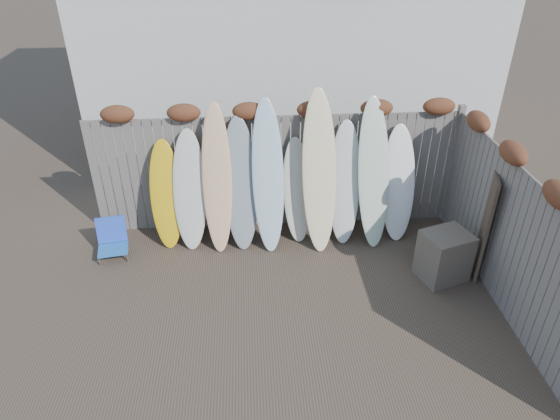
{
  "coord_description": "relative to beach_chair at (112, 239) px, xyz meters",
  "views": [
    {
      "loc": [
        -0.43,
        -5.01,
        4.81
      ],
      "look_at": [
        0.0,
        1.2,
        1.0
      ],
      "focal_mm": 32.0,
      "sensor_mm": 36.0,
      "label": 1
    }
  ],
  "objects": [
    {
      "name": "back_fence",
      "position": [
        2.7,
        0.72,
        0.9
      ],
      "size": [
        6.05,
        0.28,
        2.24
      ],
      "color": "slate",
      "rests_on": "ground"
    },
    {
      "name": "lattice_panel",
      "position": [
        5.68,
        -0.62,
        0.55
      ],
      "size": [
        0.42,
        1.06,
        1.67
      ],
      "primitive_type": "cube",
      "rotation": [
        0.0,
        0.0,
        -0.34
      ],
      "color": "#31291E",
      "rests_on": "ground"
    },
    {
      "name": "surfboard_2",
      "position": [
        1.7,
        0.28,
        0.87
      ],
      "size": [
        0.47,
        0.81,
        2.3
      ],
      "primitive_type": "ellipsoid",
      "rotation": [
        -0.31,
        0.0,
        -0.01
      ],
      "color": "#F09475",
      "rests_on": "ground"
    },
    {
      "name": "surfboard_3",
      "position": [
        2.07,
        0.28,
        0.76
      ],
      "size": [
        0.57,
        0.76,
        2.08
      ],
      "primitive_type": "ellipsoid",
      "rotation": [
        -0.31,
        0.0,
        0.04
      ],
      "color": "gray",
      "rests_on": "ground"
    },
    {
      "name": "wooden_crate",
      "position": [
        5.05,
        -0.93,
        0.1
      ],
      "size": [
        0.79,
        0.72,
        0.77
      ],
      "primitive_type": "cube",
      "rotation": [
        0.0,
        0.0,
        0.32
      ],
      "color": "#6B6350",
      "rests_on": "ground"
    },
    {
      "name": "ground",
      "position": [
        2.64,
        -1.67,
        -0.28
      ],
      "size": [
        80.0,
        80.0,
        0.0
      ],
      "primitive_type": "plane",
      "color": "#493A2D"
    },
    {
      "name": "surfboard_0",
      "position": [
        0.87,
        0.35,
        0.58
      ],
      "size": [
        0.52,
        0.63,
        1.72
      ],
      "primitive_type": "ellipsoid",
      "rotation": [
        -0.31,
        0.0,
        0.03
      ],
      "color": "gold",
      "rests_on": "ground"
    },
    {
      "name": "surfboard_6",
      "position": [
        3.31,
        0.21,
        0.97
      ],
      "size": [
        0.58,
        0.89,
        2.49
      ],
      "primitive_type": "ellipsoid",
      "rotation": [
        -0.31,
        0.0,
        0.04
      ],
      "color": "#FCEAB3",
      "rests_on": "ground"
    },
    {
      "name": "right_fence",
      "position": [
        5.64,
        -1.42,
        0.86
      ],
      "size": [
        0.28,
        4.4,
        2.24
      ],
      "color": "slate",
      "rests_on": "ground"
    },
    {
      "name": "beach_chair",
      "position": [
        0.0,
        0.0,
        0.0
      ],
      "size": [
        0.53,
        0.56,
        0.61
      ],
      "color": "blue",
      "rests_on": "ground"
    },
    {
      "name": "surfboard_5",
      "position": [
        2.98,
        0.38,
        0.56
      ],
      "size": [
        0.52,
        0.65,
        1.68
      ],
      "primitive_type": "ellipsoid",
      "rotation": [
        -0.31,
        0.0,
        0.1
      ],
      "color": "silver",
      "rests_on": "ground"
    },
    {
      "name": "surfboard_4",
      "position": [
        2.5,
        0.24,
        0.9
      ],
      "size": [
        0.54,
        0.85,
        2.36
      ],
      "primitive_type": "ellipsoid",
      "rotation": [
        -0.31,
        0.0,
        0.05
      ],
      "color": "silver",
      "rests_on": "ground"
    },
    {
      "name": "surfboard_1",
      "position": [
        1.26,
        0.31,
        0.66
      ],
      "size": [
        0.57,
        0.7,
        1.89
      ],
      "primitive_type": "ellipsoid",
      "rotation": [
        -0.31,
        0.0,
        -0.05
      ],
      "color": "beige",
      "rests_on": "ground"
    },
    {
      "name": "surfboard_7",
      "position": [
        3.75,
        0.33,
        0.7
      ],
      "size": [
        0.56,
        0.74,
        1.96
      ],
      "primitive_type": "ellipsoid",
      "rotation": [
        -0.31,
        0.0,
        -0.09
      ],
      "color": "silver",
      "rests_on": "ground"
    },
    {
      "name": "surfboard_9",
      "position": [
        4.64,
        0.33,
        0.65
      ],
      "size": [
        0.55,
        0.67,
        1.87
      ],
      "primitive_type": "ellipsoid",
      "rotation": [
        -0.31,
        0.0,
        -0.01
      ],
      "color": "white",
      "rests_on": "ground"
    },
    {
      "name": "surfboard_8",
      "position": [
        4.18,
        0.25,
        0.89
      ],
      "size": [
        0.58,
        0.86,
        2.34
      ],
      "primitive_type": "ellipsoid",
      "rotation": [
        -0.31,
        0.0,
        0.08
      ],
      "color": "silver",
      "rests_on": "ground"
    }
  ]
}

